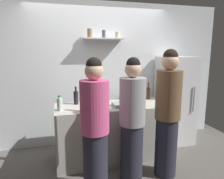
{
  "coord_description": "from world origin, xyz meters",
  "views": [
    {
      "loc": [
        -0.72,
        -2.54,
        1.72
      ],
      "look_at": [
        0.07,
        0.51,
        1.14
      ],
      "focal_mm": 32.98,
      "sensor_mm": 36.0,
      "label": 1
    }
  ],
  "objects_px": {
    "baking_pan": "(124,104)",
    "wine_bottle_amber_glass": "(148,93)",
    "person_brown_jacket": "(167,115)",
    "water_bottle_plastic": "(60,104)",
    "person_grey_hoodie": "(132,121)",
    "refrigerator": "(175,100)",
    "utensil_holder": "(139,101)",
    "wine_bottle_dark_glass": "(76,97)",
    "wine_bottle_pale_glass": "(82,102)",
    "person_pink_top": "(95,129)",
    "wine_bottle_green_glass": "(92,103)"
  },
  "relations": [
    {
      "from": "wine_bottle_green_glass",
      "to": "person_brown_jacket",
      "type": "height_order",
      "value": "person_brown_jacket"
    },
    {
      "from": "wine_bottle_amber_glass",
      "to": "person_brown_jacket",
      "type": "xyz_separation_m",
      "value": [
        -0.11,
        -0.88,
        -0.13
      ]
    },
    {
      "from": "person_grey_hoodie",
      "to": "water_bottle_plastic",
      "type": "bearing_deg",
      "value": -69.63
    },
    {
      "from": "utensil_holder",
      "to": "person_pink_top",
      "type": "distance_m",
      "value": 1.1
    },
    {
      "from": "refrigerator",
      "to": "baking_pan",
      "type": "distance_m",
      "value": 1.25
    },
    {
      "from": "baking_pan",
      "to": "water_bottle_plastic",
      "type": "distance_m",
      "value": 0.96
    },
    {
      "from": "refrigerator",
      "to": "wine_bottle_dark_glass",
      "type": "height_order",
      "value": "refrigerator"
    },
    {
      "from": "wine_bottle_green_glass",
      "to": "water_bottle_plastic",
      "type": "relative_size",
      "value": 1.54
    },
    {
      "from": "refrigerator",
      "to": "person_brown_jacket",
      "type": "bearing_deg",
      "value": -126.05
    },
    {
      "from": "utensil_holder",
      "to": "wine_bottle_amber_glass",
      "type": "height_order",
      "value": "wine_bottle_amber_glass"
    },
    {
      "from": "water_bottle_plastic",
      "to": "person_grey_hoodie",
      "type": "bearing_deg",
      "value": -29.29
    },
    {
      "from": "baking_pan",
      "to": "person_grey_hoodie",
      "type": "relative_size",
      "value": 0.21
    },
    {
      "from": "person_grey_hoodie",
      "to": "person_brown_jacket",
      "type": "bearing_deg",
      "value": 136.25
    },
    {
      "from": "refrigerator",
      "to": "person_pink_top",
      "type": "xyz_separation_m",
      "value": [
        -1.74,
        -1.12,
        0.01
      ]
    },
    {
      "from": "water_bottle_plastic",
      "to": "person_brown_jacket",
      "type": "xyz_separation_m",
      "value": [
        1.4,
        -0.54,
        -0.11
      ]
    },
    {
      "from": "wine_bottle_dark_glass",
      "to": "person_grey_hoodie",
      "type": "height_order",
      "value": "person_grey_hoodie"
    },
    {
      "from": "wine_bottle_pale_glass",
      "to": "person_pink_top",
      "type": "bearing_deg",
      "value": -82.0
    },
    {
      "from": "wine_bottle_green_glass",
      "to": "person_pink_top",
      "type": "xyz_separation_m",
      "value": [
        -0.04,
        -0.49,
        -0.2
      ]
    },
    {
      "from": "utensil_holder",
      "to": "wine_bottle_amber_glass",
      "type": "xyz_separation_m",
      "value": [
        0.29,
        0.3,
        0.05
      ]
    },
    {
      "from": "utensil_holder",
      "to": "person_grey_hoodie",
      "type": "xyz_separation_m",
      "value": [
        -0.32,
        -0.55,
        -0.13
      ]
    },
    {
      "from": "wine_bottle_amber_glass",
      "to": "water_bottle_plastic",
      "type": "xyz_separation_m",
      "value": [
        -1.52,
        -0.34,
        -0.02
      ]
    },
    {
      "from": "baking_pan",
      "to": "wine_bottle_pale_glass",
      "type": "height_order",
      "value": "wine_bottle_pale_glass"
    },
    {
      "from": "wine_bottle_dark_glass",
      "to": "water_bottle_plastic",
      "type": "relative_size",
      "value": 1.35
    },
    {
      "from": "person_pink_top",
      "to": "person_brown_jacket",
      "type": "xyz_separation_m",
      "value": [
        1.02,
        0.12,
        0.05
      ]
    },
    {
      "from": "person_pink_top",
      "to": "person_grey_hoodie",
      "type": "bearing_deg",
      "value": 10.6
    },
    {
      "from": "baking_pan",
      "to": "wine_bottle_green_glass",
      "type": "xyz_separation_m",
      "value": [
        -0.53,
        -0.18,
        0.11
      ]
    },
    {
      "from": "wine_bottle_amber_glass",
      "to": "person_brown_jacket",
      "type": "bearing_deg",
      "value": -97.34
    },
    {
      "from": "utensil_holder",
      "to": "person_pink_top",
      "type": "height_order",
      "value": "person_pink_top"
    },
    {
      "from": "baking_pan",
      "to": "person_brown_jacket",
      "type": "relative_size",
      "value": 0.19
    },
    {
      "from": "wine_bottle_dark_glass",
      "to": "person_brown_jacket",
      "type": "relative_size",
      "value": 0.17
    },
    {
      "from": "wine_bottle_pale_glass",
      "to": "person_grey_hoodie",
      "type": "relative_size",
      "value": 0.2
    },
    {
      "from": "refrigerator",
      "to": "person_grey_hoodie",
      "type": "xyz_separation_m",
      "value": [
        -1.22,
        -0.96,
        0.0
      ]
    },
    {
      "from": "refrigerator",
      "to": "person_grey_hoodie",
      "type": "bearing_deg",
      "value": -141.64
    },
    {
      "from": "baking_pan",
      "to": "wine_bottle_amber_glass",
      "type": "xyz_separation_m",
      "value": [
        0.56,
        0.33,
        0.09
      ]
    },
    {
      "from": "wine_bottle_green_glass",
      "to": "wine_bottle_amber_glass",
      "type": "bearing_deg",
      "value": 25.36
    },
    {
      "from": "wine_bottle_dark_glass",
      "to": "wine_bottle_pale_glass",
      "type": "distance_m",
      "value": 0.42
    },
    {
      "from": "water_bottle_plastic",
      "to": "person_grey_hoodie",
      "type": "relative_size",
      "value": 0.13
    },
    {
      "from": "wine_bottle_pale_glass",
      "to": "person_grey_hoodie",
      "type": "xyz_separation_m",
      "value": [
        0.6,
        -0.4,
        -0.2
      ]
    },
    {
      "from": "wine_bottle_green_glass",
      "to": "baking_pan",
      "type": "bearing_deg",
      "value": 19.0
    },
    {
      "from": "baking_pan",
      "to": "utensil_holder",
      "type": "relative_size",
      "value": 1.56
    },
    {
      "from": "refrigerator",
      "to": "wine_bottle_pale_glass",
      "type": "relative_size",
      "value": 4.93
    },
    {
      "from": "water_bottle_plastic",
      "to": "wine_bottle_pale_glass",
      "type": "bearing_deg",
      "value": -18.84
    },
    {
      "from": "wine_bottle_dark_glass",
      "to": "wine_bottle_amber_glass",
      "type": "height_order",
      "value": "wine_bottle_amber_glass"
    },
    {
      "from": "wine_bottle_dark_glass",
      "to": "person_grey_hoodie",
      "type": "distance_m",
      "value": 1.07
    },
    {
      "from": "wine_bottle_pale_glass",
      "to": "wine_bottle_amber_glass",
      "type": "bearing_deg",
      "value": 20.24
    },
    {
      "from": "person_grey_hoodie",
      "to": "person_pink_top",
      "type": "distance_m",
      "value": 0.54
    },
    {
      "from": "refrigerator",
      "to": "utensil_holder",
      "type": "distance_m",
      "value": 1.0
    },
    {
      "from": "wine_bottle_pale_glass",
      "to": "person_pink_top",
      "type": "relative_size",
      "value": 0.2
    },
    {
      "from": "person_grey_hoodie",
      "to": "baking_pan",
      "type": "bearing_deg",
      "value": -136.12
    },
    {
      "from": "wine_bottle_green_glass",
      "to": "person_pink_top",
      "type": "relative_size",
      "value": 0.21
    }
  ]
}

